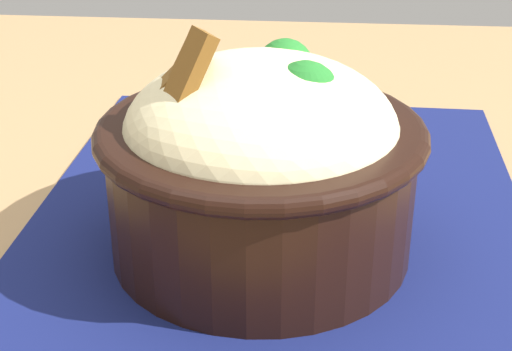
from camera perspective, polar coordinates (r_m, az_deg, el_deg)
table at (r=0.55m, az=3.68°, el=-11.69°), size 1.02×0.86×0.70m
placemat at (r=0.54m, az=1.52°, el=-2.36°), size 0.40×0.34×0.00m
bowl at (r=0.46m, az=0.02°, el=1.26°), size 0.22×0.22×0.14m
fork at (r=0.59m, az=4.03°, el=1.02°), size 0.04×0.13×0.00m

